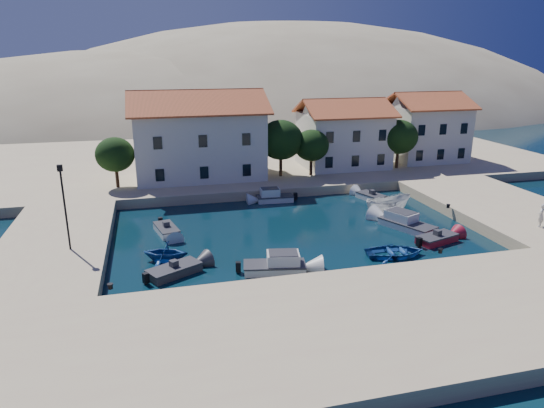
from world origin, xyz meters
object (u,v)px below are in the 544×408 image
Objects in this scene: building_left at (198,133)px; boat_east at (387,212)px; building_right at (426,126)px; rowboat_south at (395,256)px; building_mid at (343,132)px; cabin_cruiser_east at (407,224)px; cabin_cruiser_south at (275,266)px; pedestrian at (541,215)px; lamppost at (64,199)px.

building_left reaches higher than boat_east.
rowboat_south is at bearing -124.17° from building_right.
building_mid is (18.00, 1.00, -0.71)m from building_left.
boat_east is at bearing -129.00° from building_right.
building_mid is 21.32m from cabin_cruiser_east.
pedestrian reaches higher than cabin_cruiser_south.
lamppost is 36.83m from pedestrian.
building_right is at bearing 4.76° from building_mid.
lamppost is 27.51m from cabin_cruiser_east.
building_left is 25.96m from cabin_cruiser_south.
cabin_cruiser_south is 0.86× the size of cabin_cruiser_east.
rowboat_south is at bearing 13.92° from cabin_cruiser_south.
cabin_cruiser_east is 4.63m from boat_east.
building_right is 32.82m from rowboat_south.
building_left reaches higher than rowboat_south.
building_mid is at bearing 3.18° from building_left.
building_mid is 2.38× the size of rowboat_south.
building_left reaches higher than building_mid.
building_mid reaches higher than lamppost.
building_left is 23.10m from lamppost.
building_mid is 1.11× the size of building_right.
cabin_cruiser_east is at bearing -67.50° from pedestrian.
boat_east is at bearing 47.36° from cabin_cruiser_south.
lamppost reaches higher than boat_east.
building_mid is 5.44× the size of pedestrian.
cabin_cruiser_south is 22.67m from pedestrian.
lamppost reaches higher than pedestrian.
building_mid is 26.44m from pedestrian.
lamppost is at bearing 170.13° from cabin_cruiser_south.
rowboat_south is at bearing 118.77° from cabin_cruiser_east.
building_left is 1.40× the size of building_mid.
building_mid is 17.01m from boat_east.
pedestrian reaches higher than boat_east.
building_right is 1.52× the size of lamppost.
building_left reaches higher than cabin_cruiser_south.
pedestrian is at bearing -44.21° from building_left.
pedestrian reaches higher than rowboat_south.
cabin_cruiser_east is at bearing -96.43° from building_mid.
building_left is 28.09m from rowboat_south.
cabin_cruiser_south is 9.48m from rowboat_south.
building_left is 3.33× the size of rowboat_south.
building_right is (12.00, 1.00, 0.25)m from building_mid.
building_left is at bearing -176.19° from building_right.
pedestrian is at bearing -74.58° from building_mid.
lamppost is 15.45m from cabin_cruiser_south.
cabin_cruiser_south is 2.36× the size of pedestrian.
building_right is 4.89× the size of pedestrian.
building_mid is at bearing -6.74° from rowboat_south.
building_right is 2.08× the size of cabin_cruiser_south.
building_right is (30.00, 2.00, -0.46)m from building_left.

